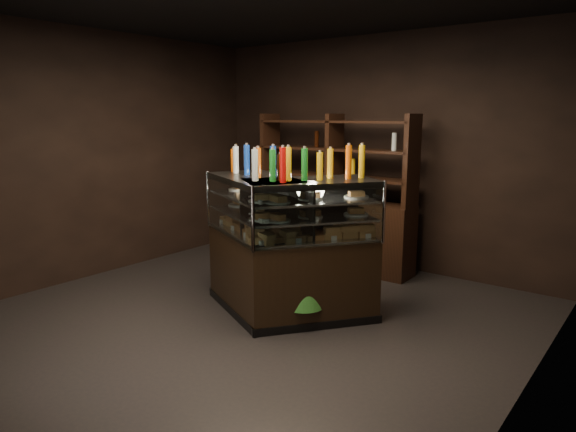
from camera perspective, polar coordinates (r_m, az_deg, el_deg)
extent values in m
plane|color=black|center=(5.23, -4.15, -11.20)|extent=(5.00, 5.00, 0.00)
cube|color=black|center=(6.91, 9.72, 7.00)|extent=(5.00, 0.02, 3.00)
cube|color=black|center=(3.69, 25.83, 2.47)|extent=(0.02, 5.00, 3.00)
cube|color=black|center=(6.78, -20.39, 6.38)|extent=(0.02, 5.00, 3.00)
cube|color=black|center=(5.07, 2.40, -6.98)|extent=(1.24, 1.36, 0.81)
cube|color=black|center=(5.20, 2.37, -10.81)|extent=(1.28, 1.41, 0.08)
cube|color=black|center=(4.86, 2.49, 3.70)|extent=(1.24, 1.36, 0.06)
cube|color=silver|center=(4.96, 2.44, -2.41)|extent=(1.17, 1.30, 0.02)
cube|color=silver|center=(4.92, 2.46, -0.25)|extent=(1.17, 1.30, 0.02)
cube|color=silver|center=(4.89, 2.48, 1.72)|extent=(1.17, 1.30, 0.02)
cube|color=white|center=(4.60, 3.68, 0.02)|extent=(0.75, 1.00, 0.57)
cylinder|color=silver|center=(4.85, 10.60, 0.42)|extent=(0.03, 0.03, 0.59)
cylinder|color=silver|center=(4.45, -3.94, -0.36)|extent=(0.03, 0.03, 0.59)
cube|color=black|center=(5.30, -3.34, -6.20)|extent=(1.39, 1.10, 0.81)
cube|color=black|center=(5.42, -3.30, -9.89)|extent=(1.43, 1.13, 0.08)
cube|color=black|center=(5.10, -3.47, 4.04)|extent=(1.39, 1.10, 0.06)
cube|color=silver|center=(5.19, -3.40, -1.81)|extent=(1.32, 1.03, 0.02)
cube|color=silver|center=(5.15, -3.42, 0.26)|extent=(1.32, 1.03, 0.02)
cube|color=silver|center=(5.12, -3.44, 2.15)|extent=(1.32, 1.03, 0.02)
cube|color=white|center=(5.02, -6.79, 0.90)|extent=(1.12, 0.54, 0.57)
cylinder|color=silver|center=(4.45, -3.94, -0.36)|extent=(0.03, 0.03, 0.59)
cylinder|color=silver|center=(5.60, -8.87, 1.92)|extent=(0.03, 0.03, 0.59)
cube|color=#BF7E44|center=(4.79, -3.40, -2.44)|extent=(0.18, 0.20, 0.06)
cube|color=#BF7E44|center=(4.83, -1.38, -2.32)|extent=(0.18, 0.20, 0.06)
cube|color=#BF7E44|center=(4.87, 0.61, -2.19)|extent=(0.18, 0.20, 0.06)
cube|color=#BF7E44|center=(4.92, 2.56, -2.07)|extent=(0.18, 0.20, 0.06)
cube|color=#BF7E44|center=(4.98, 4.46, -1.94)|extent=(0.18, 0.20, 0.06)
cube|color=#BF7E44|center=(5.04, 6.32, -1.82)|extent=(0.18, 0.20, 0.06)
cube|color=#BF7E44|center=(5.10, 8.14, -1.69)|extent=(0.18, 0.20, 0.06)
cylinder|color=white|center=(4.80, -2.91, -0.34)|extent=(0.24, 0.24, 0.02)
cube|color=#BF7E44|center=(4.79, -2.92, 0.06)|extent=(0.17, 0.19, 0.05)
cylinder|color=white|center=(4.92, 2.46, -0.05)|extent=(0.24, 0.24, 0.02)
cube|color=#BF7E44|center=(4.91, 2.47, 0.34)|extent=(0.17, 0.19, 0.05)
cylinder|color=white|center=(5.08, 7.54, 0.22)|extent=(0.24, 0.24, 0.02)
cube|color=#BF7E44|center=(5.07, 7.55, 0.60)|extent=(0.17, 0.19, 0.05)
cylinder|color=white|center=(4.76, -2.94, 1.68)|extent=(0.24, 0.24, 0.02)
cube|color=#BF7E44|center=(4.76, -2.94, 2.09)|extent=(0.17, 0.19, 0.05)
cylinder|color=white|center=(4.88, 2.48, 1.92)|extent=(0.24, 0.24, 0.02)
cube|color=#BF7E44|center=(4.88, 2.48, 2.32)|extent=(0.17, 0.19, 0.05)
cylinder|color=white|center=(5.05, 7.59, 2.14)|extent=(0.24, 0.24, 0.02)
cube|color=#BF7E44|center=(5.04, 7.60, 2.52)|extent=(0.17, 0.19, 0.05)
cube|color=#BF7E44|center=(5.64, -5.79, -0.39)|extent=(0.20, 0.16, 0.06)
cube|color=#BF7E44|center=(5.48, -5.14, -0.72)|extent=(0.20, 0.16, 0.06)
cube|color=#BF7E44|center=(5.33, -4.45, -1.07)|extent=(0.20, 0.16, 0.06)
cube|color=#BF7E44|center=(5.17, -3.72, -1.44)|extent=(0.20, 0.16, 0.06)
cube|color=#BF7E44|center=(5.01, -2.94, -1.83)|extent=(0.20, 0.16, 0.06)
cube|color=#BF7E44|center=(4.86, -2.11, -2.24)|extent=(0.20, 0.16, 0.06)
cube|color=#BF7E44|center=(4.71, -1.23, -2.68)|extent=(0.20, 0.16, 0.06)
cylinder|color=white|center=(5.58, -5.34, 1.26)|extent=(0.24, 0.24, 0.02)
cube|color=#BF7E44|center=(5.57, -5.35, 1.61)|extent=(0.19, 0.15, 0.05)
cylinder|color=white|center=(5.15, -3.42, 0.45)|extent=(0.24, 0.24, 0.02)
cube|color=#BF7E44|center=(5.14, -3.43, 0.83)|extent=(0.19, 0.15, 0.05)
cylinder|color=white|center=(4.73, -1.16, -0.50)|extent=(0.24, 0.24, 0.02)
cube|color=#BF7E44|center=(4.72, -1.16, -0.09)|extent=(0.19, 0.15, 0.05)
cylinder|color=white|center=(5.55, -5.38, 3.01)|extent=(0.24, 0.24, 0.02)
cube|color=#BF7E44|center=(5.54, -5.38, 3.36)|extent=(0.19, 0.15, 0.05)
cylinder|color=white|center=(5.12, -3.45, 2.34)|extent=(0.24, 0.24, 0.02)
cube|color=#BF7E44|center=(5.11, -3.45, 2.72)|extent=(0.19, 0.15, 0.05)
cylinder|color=white|center=(4.69, -1.17, 1.55)|extent=(0.24, 0.24, 0.02)
cube|color=#BF7E44|center=(4.69, -1.17, 1.97)|extent=(0.19, 0.15, 0.05)
cylinder|color=#147223|center=(4.71, -3.57, 5.53)|extent=(0.06, 0.06, 0.28)
cylinder|color=silver|center=(4.70, -3.59, 7.35)|extent=(0.03, 0.03, 0.02)
cylinder|color=black|center=(4.74, -1.80, 5.58)|extent=(0.06, 0.06, 0.28)
cylinder|color=silver|center=(4.73, -1.81, 7.39)|extent=(0.03, 0.03, 0.02)
cylinder|color=#D8590A|center=(4.78, -0.05, 5.63)|extent=(0.06, 0.06, 0.28)
cylinder|color=silver|center=(4.77, -0.05, 7.42)|extent=(0.03, 0.03, 0.02)
cylinder|color=#B20C0A|center=(4.82, 1.66, 5.67)|extent=(0.06, 0.06, 0.28)
cylinder|color=silver|center=(4.81, 1.67, 7.45)|extent=(0.03, 0.03, 0.02)
cylinder|color=silver|center=(4.87, 3.35, 5.71)|extent=(0.06, 0.06, 0.28)
cylinder|color=silver|center=(4.85, 3.37, 7.47)|extent=(0.03, 0.03, 0.02)
cylinder|color=#0F38B2|center=(4.92, 5.00, 5.74)|extent=(0.06, 0.06, 0.28)
cylinder|color=silver|center=(4.90, 5.03, 7.49)|extent=(0.03, 0.03, 0.02)
cylinder|color=yellow|center=(4.97, 6.63, 5.77)|extent=(0.06, 0.06, 0.28)
cylinder|color=silver|center=(4.96, 6.66, 7.50)|extent=(0.03, 0.03, 0.02)
cylinder|color=#147223|center=(5.03, 8.21, 5.79)|extent=(0.06, 0.06, 0.28)
cylinder|color=silver|center=(5.01, 8.26, 7.50)|extent=(0.03, 0.03, 0.02)
cylinder|color=#147223|center=(5.56, -5.63, 6.36)|extent=(0.06, 0.06, 0.28)
cylinder|color=silver|center=(5.55, -5.66, 7.91)|extent=(0.03, 0.03, 0.02)
cylinder|color=black|center=(5.42, -5.05, 6.25)|extent=(0.06, 0.06, 0.28)
cylinder|color=silver|center=(5.41, -5.08, 7.83)|extent=(0.03, 0.03, 0.02)
cylinder|color=#D8590A|center=(5.28, -4.45, 6.13)|extent=(0.06, 0.06, 0.28)
cylinder|color=silver|center=(5.27, -4.48, 7.76)|extent=(0.03, 0.03, 0.02)
cylinder|color=#B20C0A|center=(5.15, -3.82, 6.01)|extent=(0.06, 0.06, 0.28)
cylinder|color=silver|center=(5.13, -3.84, 7.67)|extent=(0.03, 0.03, 0.02)
cylinder|color=silver|center=(5.01, -3.15, 5.87)|extent=(0.06, 0.06, 0.28)
cylinder|color=silver|center=(5.00, -3.17, 7.58)|extent=(0.03, 0.03, 0.02)
cylinder|color=#0F38B2|center=(4.87, -2.45, 5.73)|extent=(0.06, 0.06, 0.28)
cylinder|color=silver|center=(4.86, -2.46, 7.49)|extent=(0.03, 0.03, 0.02)
cylinder|color=yellow|center=(4.74, -1.70, 5.58)|extent=(0.06, 0.06, 0.28)
cylinder|color=silver|center=(4.73, -1.71, 7.39)|extent=(0.03, 0.03, 0.02)
cylinder|color=#147223|center=(4.61, -0.91, 5.42)|extent=(0.06, 0.06, 0.28)
cylinder|color=silver|center=(4.59, -0.92, 7.28)|extent=(0.03, 0.03, 0.02)
cylinder|color=black|center=(5.00, 1.75, -11.00)|extent=(0.26, 0.26, 0.20)
cone|color=#17511E|center=(4.87, 1.77, -6.92)|extent=(0.40, 0.40, 0.55)
cone|color=#17511E|center=(4.82, 1.79, -4.86)|extent=(0.31, 0.31, 0.39)
cube|color=black|center=(6.86, 5.02, -1.80)|extent=(2.20, 0.45, 0.90)
cube|color=black|center=(7.32, -1.99, 6.99)|extent=(0.06, 0.38, 1.10)
cube|color=black|center=(6.71, 5.17, 6.56)|extent=(0.06, 0.38, 1.10)
cube|color=black|center=(6.21, 13.59, 5.92)|extent=(0.06, 0.38, 1.10)
cube|color=black|center=(6.73, 5.13, 4.44)|extent=(2.15, 0.40, 0.03)
cube|color=black|center=(6.70, 5.18, 7.41)|extent=(2.15, 0.40, 0.03)
cube|color=black|center=(6.68, 5.24, 10.40)|extent=(2.15, 0.40, 0.03)
cylinder|color=#147223|center=(7.19, -0.53, 5.91)|extent=(0.06, 0.06, 0.22)
cylinder|color=black|center=(6.87, 3.17, 5.65)|extent=(0.06, 0.06, 0.22)
cylinder|color=#D8590A|center=(6.58, 7.21, 5.33)|extent=(0.06, 0.06, 0.22)
cylinder|color=#B20C0A|center=(6.32, 11.60, 4.95)|extent=(0.06, 0.06, 0.22)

